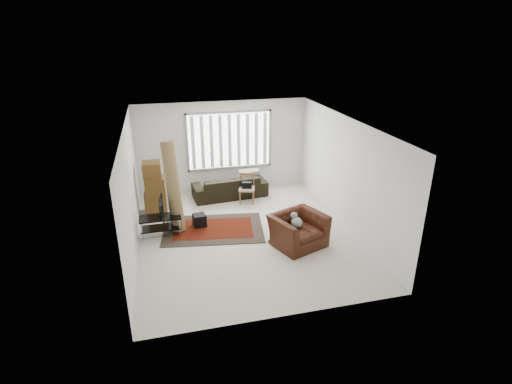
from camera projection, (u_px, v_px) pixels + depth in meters
room at (241, 159)px, 9.36m from camera, size 6.00×6.02×2.71m
persian_rug at (213, 229)px, 9.84m from camera, size 2.63×1.96×0.02m
tv_stand at (160, 222)px, 9.45m from camera, size 0.96×0.43×0.48m
tv at (159, 208)px, 9.31m from camera, size 0.10×0.78×0.45m
subwoofer at (199, 220)px, 9.93m from camera, size 0.34×0.34×0.30m
moving_boxes at (154, 189)px, 10.57m from camera, size 0.57×0.52×1.39m
white_flatpack at (168, 197)px, 10.86m from camera, size 0.57×0.28×0.70m
rolled_rug at (173, 187)px, 9.48m from camera, size 0.51×0.73×2.20m
sofa at (230, 183)px, 11.63m from camera, size 2.21×1.12×0.82m
side_chair at (247, 187)px, 11.25m from camera, size 0.54×0.54×0.81m
armchair at (298, 228)px, 9.00m from camera, size 1.41×1.33×0.84m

